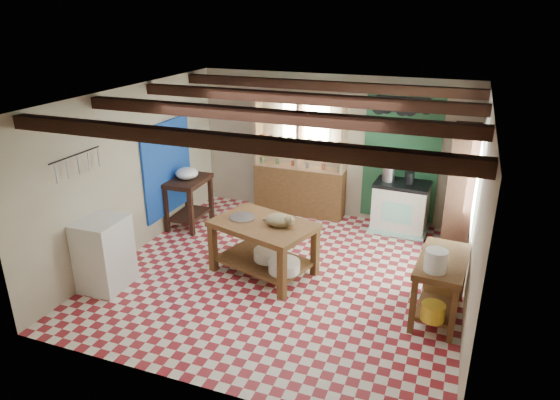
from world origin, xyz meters
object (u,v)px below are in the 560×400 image
at_px(prep_table, 189,202).
at_px(cat, 279,220).
at_px(white_cabinet, 104,254).
at_px(right_counter, 440,287).
at_px(stove, 400,207).
at_px(work_table, 264,248).

relative_size(prep_table, cat, 2.24).
bearing_deg(white_cabinet, right_counter, 9.83).
bearing_deg(cat, stove, 64.06).
xyz_separation_m(stove, cat, (-1.40, -2.22, 0.44)).
distance_m(right_counter, cat, 2.29).
height_order(work_table, right_counter, right_counter).
relative_size(white_cabinet, right_counter, 0.89).
bearing_deg(stove, work_table, -124.12).
xyz_separation_m(prep_table, cat, (2.15, -1.14, 0.45)).
xyz_separation_m(work_table, stove, (1.66, 2.20, 0.05)).
bearing_deg(prep_table, white_cabinet, -92.72).
bearing_deg(prep_table, cat, -30.12).
bearing_deg(stove, prep_table, -160.16).
relative_size(stove, prep_table, 1.03).
bearing_deg(right_counter, stove, 113.21).
xyz_separation_m(stove, white_cabinet, (-3.57, -3.32, 0.06)).
relative_size(prep_table, right_counter, 0.78).
xyz_separation_m(stove, prep_table, (-3.55, -1.08, -0.01)).
height_order(prep_table, cat, cat).
bearing_deg(cat, work_table, -178.69).
distance_m(stove, prep_table, 3.71).
distance_m(stove, cat, 2.66).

